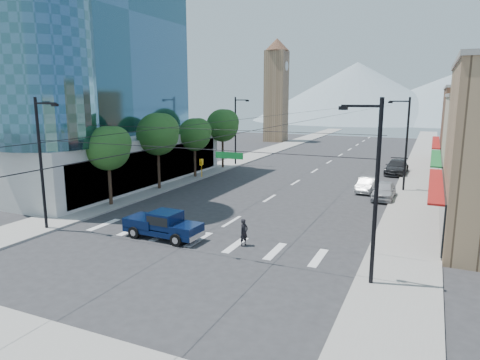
{
  "coord_description": "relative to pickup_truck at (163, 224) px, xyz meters",
  "views": [
    {
      "loc": [
        12.98,
        -21.3,
        9.02
      ],
      "look_at": [
        0.32,
        6.8,
        3.0
      ],
      "focal_mm": 32.0,
      "sensor_mm": 36.0,
      "label": 1
    }
  ],
  "objects": [
    {
      "name": "pedestrian",
      "position": [
        5.36,
        0.83,
        -0.08
      ],
      "size": [
        0.59,
        0.72,
        1.7
      ],
      "primitive_type": "imported",
      "rotation": [
        0.0,
        0.0,
        1.23
      ],
      "color": "black",
      "rests_on": "ground"
    },
    {
      "name": "clock_tower",
      "position": [
        -14.04,
        61.18,
        9.71
      ],
      "size": [
        4.8,
        4.8,
        20.4
      ],
      "color": "#8C6B4C",
      "rests_on": "ground"
    },
    {
      "name": "tree_midfar",
      "position": [
        -8.61,
        19.27,
        4.06
      ],
      "size": [
        3.65,
        3.64,
        6.71
      ],
      "color": "black",
      "rests_on": "ground"
    },
    {
      "name": "tree_near",
      "position": [
        -8.61,
        5.27,
        4.06
      ],
      "size": [
        3.65,
        3.64,
        6.71
      ],
      "color": "black",
      "rests_on": "ground"
    },
    {
      "name": "sidewalk_cross",
      "position": [
        2.46,
        -12.82,
        -0.86
      ],
      "size": [
        28.0,
        4.0,
        0.15
      ],
      "primitive_type": "cube",
      "color": "gray",
      "rests_on": "ground"
    },
    {
      "name": "parked_car_near",
      "position": [
        11.86,
        17.09,
        -0.14
      ],
      "size": [
        1.87,
        4.64,
        1.58
      ],
      "primitive_type": "imported",
      "rotation": [
        0.0,
        0.0,
        -0.0
      ],
      "color": "silver",
      "rests_on": "ground"
    },
    {
      "name": "sidewalk_left",
      "position": [
        -9.54,
        39.18,
        -0.86
      ],
      "size": [
        4.0,
        120.0,
        0.15
      ],
      "primitive_type": "cube",
      "color": "gray",
      "rests_on": "ground"
    },
    {
      "name": "signal_rig",
      "position": [
        2.65,
        -1.82,
        3.71
      ],
      "size": [
        21.8,
        0.2,
        9.0
      ],
      "color": "black",
      "rests_on": "ground"
    },
    {
      "name": "tree_midnear",
      "position": [
        -8.61,
        12.27,
        4.66
      ],
      "size": [
        4.09,
        4.09,
        7.52
      ],
      "color": "black",
      "rests_on": "ground"
    },
    {
      "name": "lamp_pole_ne",
      "position": [
        13.13,
        21.18,
        4.01
      ],
      "size": [
        2.0,
        0.25,
        9.0
      ],
      "color": "black",
      "rests_on": "ground"
    },
    {
      "name": "ground",
      "position": [
        2.46,
        -0.82,
        -0.93
      ],
      "size": [
        160.0,
        160.0,
        0.0
      ],
      "primitive_type": "plane",
      "color": "#28282B",
      "rests_on": "ground"
    },
    {
      "name": "parked_car_far",
      "position": [
        11.86,
        30.92,
        -0.08
      ],
      "size": [
        2.54,
        5.91,
        1.7
      ],
      "primitive_type": "imported",
      "rotation": [
        0.0,
        0.0,
        -0.03
      ],
      "color": "#28282A",
      "rests_on": "ground"
    },
    {
      "name": "tree_far",
      "position": [
        -8.61,
        26.27,
        4.66
      ],
      "size": [
        4.09,
        4.09,
        7.52
      ],
      "color": "black",
      "rests_on": "ground"
    },
    {
      "name": "sidewalk_right",
      "position": [
        14.46,
        39.18,
        -0.86
      ],
      "size": [
        4.0,
        120.0,
        0.15
      ],
      "primitive_type": "cube",
      "color": "gray",
      "rests_on": "ground"
    },
    {
      "name": "lamp_pole_nw",
      "position": [
        -8.21,
        29.18,
        4.01
      ],
      "size": [
        2.0,
        0.25,
        9.0
      ],
      "color": "black",
      "rests_on": "ground"
    },
    {
      "name": "mountain_left",
      "position": [
        -12.54,
        149.18,
        10.07
      ],
      "size": [
        80.0,
        80.0,
        22.0
      ],
      "primitive_type": "cone",
      "color": "gray",
      "rests_on": "ground"
    },
    {
      "name": "pickup_truck",
      "position": [
        0.0,
        0.0,
        0.0
      ],
      "size": [
        5.37,
        2.25,
        1.79
      ],
      "rotation": [
        0.0,
        0.0,
        -0.05
      ],
      "color": "#08163D",
      "rests_on": "ground"
    },
    {
      "name": "mountain_right",
      "position": [
        22.46,
        159.18,
        8.07
      ],
      "size": [
        90.0,
        90.0,
        18.0
      ],
      "primitive_type": "cone",
      "color": "gray",
      "rests_on": "ground"
    },
    {
      "name": "office_tower",
      "position": [
        -23.8,
        13.03,
        13.52
      ],
      "size": [
        29.5,
        27.0,
        30.0
      ],
      "color": "#B7B7B2",
      "rests_on": "ground"
    },
    {
      "name": "parked_car_mid",
      "position": [
        10.06,
        19.57,
        -0.24
      ],
      "size": [
        1.8,
        4.29,
        1.38
      ],
      "primitive_type": "imported",
      "rotation": [
        0.0,
        0.0,
        -0.08
      ],
      "color": "silver",
      "rests_on": "ground"
    }
  ]
}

